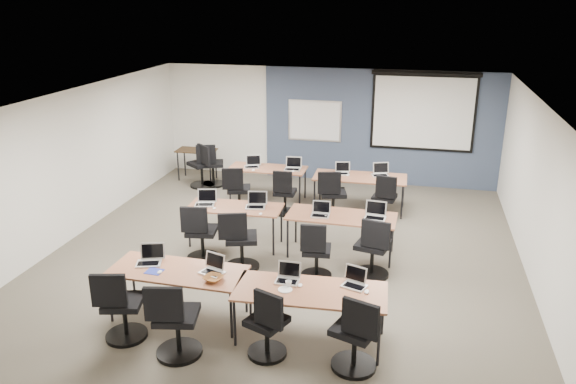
% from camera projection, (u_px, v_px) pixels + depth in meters
% --- Properties ---
extents(floor, '(8.00, 9.00, 0.02)m').
position_uv_depth(floor, '(283.00, 256.00, 9.73)').
color(floor, '#6B6354').
rests_on(floor, ground).
extents(ceiling, '(8.00, 9.00, 0.02)m').
position_uv_depth(ceiling, '(283.00, 101.00, 8.84)').
color(ceiling, white).
rests_on(ceiling, ground).
extents(wall_back, '(8.00, 0.04, 2.70)m').
position_uv_depth(wall_back, '(328.00, 125.00, 13.42)').
color(wall_back, beige).
rests_on(wall_back, ground).
extents(wall_front, '(8.00, 0.04, 2.70)m').
position_uv_depth(wall_front, '(167.00, 332.00, 5.15)').
color(wall_front, beige).
rests_on(wall_front, ground).
extents(wall_left, '(0.04, 9.00, 2.70)m').
position_uv_depth(wall_left, '(69.00, 167.00, 10.15)').
color(wall_left, beige).
rests_on(wall_left, ground).
extents(wall_right, '(0.04, 9.00, 2.70)m').
position_uv_depth(wall_right, '(542.00, 202.00, 8.42)').
color(wall_right, beige).
rests_on(wall_right, ground).
extents(blue_accent_panel, '(5.50, 0.04, 2.70)m').
position_uv_depth(blue_accent_panel, '(380.00, 128.00, 13.12)').
color(blue_accent_panel, '#3D5977').
rests_on(blue_accent_panel, wall_back).
extents(whiteboard, '(1.28, 0.03, 0.98)m').
position_uv_depth(whiteboard, '(315.00, 121.00, 13.38)').
color(whiteboard, silver).
rests_on(whiteboard, wall_back).
extents(projector_screen, '(2.40, 0.10, 1.82)m').
position_uv_depth(projector_screen, '(423.00, 107.00, 12.68)').
color(projector_screen, black).
rests_on(projector_screen, wall_back).
extents(training_table_front_left, '(1.87, 0.78, 0.73)m').
position_uv_depth(training_table_front_left, '(177.00, 273.00, 7.68)').
color(training_table_front_left, '#A56935').
rests_on(training_table_front_left, floor).
extents(training_table_front_right, '(1.94, 0.81, 0.73)m').
position_uv_depth(training_table_front_right, '(310.00, 293.00, 7.15)').
color(training_table_front_right, '#A05E2D').
rests_on(training_table_front_right, floor).
extents(training_table_mid_left, '(1.68, 0.70, 0.73)m').
position_uv_depth(training_table_mid_left, '(235.00, 209.00, 9.98)').
color(training_table_mid_left, '#A77E48').
rests_on(training_table_mid_left, floor).
extents(training_table_mid_right, '(1.86, 0.77, 0.73)m').
position_uv_depth(training_table_mid_right, '(341.00, 218.00, 9.58)').
color(training_table_mid_right, olive).
rests_on(training_table_mid_right, floor).
extents(training_table_back_left, '(1.68, 0.70, 0.73)m').
position_uv_depth(training_table_back_left, '(268.00, 170.00, 12.22)').
color(training_table_back_left, brown).
rests_on(training_table_back_left, floor).
extents(training_table_back_right, '(1.91, 0.80, 0.73)m').
position_uv_depth(training_table_back_right, '(360.00, 178.00, 11.64)').
color(training_table_back_right, brown).
rests_on(training_table_back_right, floor).
extents(laptop_0, '(0.34, 0.29, 0.26)m').
position_uv_depth(laptop_0, '(150.00, 258.00, 7.86)').
color(laptop_0, '#AFAFB9').
rests_on(laptop_0, training_table_front_left).
extents(mouse_0, '(0.08, 0.11, 0.03)m').
position_uv_depth(mouse_0, '(160.00, 272.00, 7.58)').
color(mouse_0, white).
rests_on(mouse_0, training_table_front_left).
extents(task_chair_0, '(0.55, 0.55, 1.02)m').
position_uv_depth(task_chair_0, '(121.00, 311.00, 7.25)').
color(task_chair_0, black).
rests_on(task_chair_0, floor).
extents(laptop_1, '(0.31, 0.27, 0.24)m').
position_uv_depth(laptop_1, '(213.00, 268.00, 7.59)').
color(laptop_1, '#BDBDBD').
rests_on(laptop_1, training_table_front_left).
extents(mouse_1, '(0.07, 0.10, 0.03)m').
position_uv_depth(mouse_1, '(216.00, 276.00, 7.49)').
color(mouse_1, white).
rests_on(mouse_1, training_table_front_left).
extents(task_chair_1, '(0.58, 0.58, 1.05)m').
position_uv_depth(task_chair_1, '(175.00, 325.00, 6.90)').
color(task_chair_1, black).
rests_on(task_chair_1, floor).
extents(laptop_2, '(0.31, 0.26, 0.23)m').
position_uv_depth(laptop_2, '(288.00, 276.00, 7.36)').
color(laptop_2, silver).
rests_on(laptop_2, training_table_front_right).
extents(mouse_2, '(0.08, 0.11, 0.03)m').
position_uv_depth(mouse_2, '(300.00, 285.00, 7.24)').
color(mouse_2, white).
rests_on(mouse_2, training_table_front_right).
extents(task_chair_2, '(0.52, 0.50, 0.98)m').
position_uv_depth(task_chair_2, '(267.00, 329.00, 6.89)').
color(task_chair_2, black).
rests_on(task_chair_2, floor).
extents(laptop_3, '(0.30, 0.26, 0.23)m').
position_uv_depth(laptop_3, '(355.00, 281.00, 7.24)').
color(laptop_3, '#A6A6AC').
rests_on(laptop_3, training_table_front_right).
extents(mouse_3, '(0.08, 0.11, 0.04)m').
position_uv_depth(mouse_3, '(367.00, 292.00, 7.08)').
color(mouse_3, white).
rests_on(mouse_3, training_table_front_right).
extents(task_chair_3, '(0.57, 0.55, 1.03)m').
position_uv_depth(task_chair_3, '(356.00, 339.00, 6.64)').
color(task_chair_3, black).
rests_on(task_chair_3, floor).
extents(laptop_4, '(0.34, 0.29, 0.26)m').
position_uv_depth(laptop_4, '(206.00, 201.00, 10.06)').
color(laptop_4, '#B6B6BC').
rests_on(laptop_4, training_table_mid_left).
extents(mouse_4, '(0.07, 0.10, 0.03)m').
position_uv_depth(mouse_4, '(214.00, 208.00, 9.86)').
color(mouse_4, white).
rests_on(mouse_4, training_table_mid_left).
extents(task_chair_4, '(0.55, 0.55, 1.03)m').
position_uv_depth(task_chair_4, '(200.00, 237.00, 9.45)').
color(task_chair_4, black).
rests_on(task_chair_4, floor).
extents(laptop_5, '(0.35, 0.29, 0.26)m').
position_uv_depth(laptop_5, '(256.00, 203.00, 9.94)').
color(laptop_5, '#BBBBBD').
rests_on(laptop_5, training_table_mid_left).
extents(mouse_5, '(0.07, 0.10, 0.03)m').
position_uv_depth(mouse_5, '(261.00, 214.00, 9.61)').
color(mouse_5, white).
rests_on(mouse_5, training_table_mid_left).
extents(task_chair_5, '(0.58, 0.57, 1.05)m').
position_uv_depth(task_chair_5, '(240.00, 245.00, 9.14)').
color(task_chair_5, black).
rests_on(task_chair_5, floor).
extents(laptop_6, '(0.31, 0.26, 0.24)m').
position_uv_depth(laptop_6, '(321.00, 212.00, 9.55)').
color(laptop_6, silver).
rests_on(laptop_6, training_table_mid_right).
extents(mouse_6, '(0.08, 0.11, 0.03)m').
position_uv_depth(mouse_6, '(326.00, 216.00, 9.50)').
color(mouse_6, white).
rests_on(mouse_6, training_table_mid_right).
extents(task_chair_6, '(0.49, 0.49, 0.98)m').
position_uv_depth(task_chair_6, '(316.00, 255.00, 8.84)').
color(task_chair_6, black).
rests_on(task_chair_6, floor).
extents(laptop_7, '(0.35, 0.30, 0.27)m').
position_uv_depth(laptop_7, '(375.00, 214.00, 9.45)').
color(laptop_7, silver).
rests_on(laptop_7, training_table_mid_right).
extents(mouse_7, '(0.07, 0.10, 0.03)m').
position_uv_depth(mouse_7, '(383.00, 225.00, 9.16)').
color(mouse_7, white).
rests_on(mouse_7, training_table_mid_right).
extents(task_chair_7, '(0.56, 0.56, 1.04)m').
position_uv_depth(task_chair_7, '(373.00, 252.00, 8.88)').
color(task_chair_7, black).
rests_on(task_chair_7, floor).
extents(laptop_8, '(0.33, 0.28, 0.25)m').
position_uv_depth(laptop_8, '(252.00, 164.00, 12.26)').
color(laptop_8, '#B4B4B4').
rests_on(laptop_8, training_table_back_left).
extents(mouse_8, '(0.09, 0.11, 0.04)m').
position_uv_depth(mouse_8, '(253.00, 170.00, 12.01)').
color(mouse_8, white).
rests_on(mouse_8, training_table_back_left).
extents(task_chair_8, '(0.53, 0.53, 1.01)m').
position_uv_depth(task_chair_8, '(238.00, 194.00, 11.55)').
color(task_chair_8, black).
rests_on(task_chair_8, floor).
extents(laptop_9, '(0.34, 0.29, 0.26)m').
position_uv_depth(laptop_9, '(293.00, 166.00, 12.09)').
color(laptop_9, '#A7A7B1').
rests_on(laptop_9, training_table_back_left).
extents(mouse_9, '(0.08, 0.11, 0.04)m').
position_uv_depth(mouse_9, '(293.00, 171.00, 11.94)').
color(mouse_9, white).
rests_on(mouse_9, training_table_back_left).
extents(task_chair_9, '(0.48, 0.48, 0.96)m').
position_uv_depth(task_chair_9, '(284.00, 196.00, 11.49)').
color(task_chair_9, black).
rests_on(task_chair_9, floor).
extents(laptop_10, '(0.31, 0.26, 0.24)m').
position_uv_depth(laptop_10, '(342.00, 171.00, 11.80)').
color(laptop_10, '#ADADB9').
rests_on(laptop_10, training_table_back_right).
extents(mouse_10, '(0.07, 0.10, 0.03)m').
position_uv_depth(mouse_10, '(347.00, 175.00, 11.68)').
color(mouse_10, white).
rests_on(mouse_10, training_table_back_right).
extents(task_chair_10, '(0.56, 0.56, 1.04)m').
position_uv_depth(task_chair_10, '(332.00, 199.00, 11.23)').
color(task_chair_10, black).
rests_on(task_chair_10, floor).
extents(laptop_11, '(0.34, 0.29, 0.26)m').
position_uv_depth(laptop_11, '(380.00, 172.00, 11.69)').
color(laptop_11, '#A6A6AC').
rests_on(laptop_11, training_table_back_right).
extents(mouse_11, '(0.07, 0.10, 0.04)m').
position_uv_depth(mouse_11, '(395.00, 181.00, 11.34)').
color(mouse_11, white).
rests_on(mouse_11, training_table_back_right).
extents(task_chair_11, '(0.50, 0.50, 0.98)m').
position_uv_depth(task_chair_11, '(384.00, 202.00, 11.14)').
color(task_chair_11, black).
rests_on(task_chair_11, floor).
extents(blue_mousepad, '(0.23, 0.20, 0.01)m').
position_uv_depth(blue_mousepad, '(154.00, 271.00, 7.62)').
color(blue_mousepad, '#222E97').
rests_on(blue_mousepad, training_table_front_left).
extents(snack_bowl, '(0.36, 0.36, 0.07)m').
position_uv_depth(snack_bowl, '(213.00, 278.00, 7.37)').
color(snack_bowl, brown).
rests_on(snack_bowl, training_table_front_left).
extents(snack_plate, '(0.24, 0.24, 0.01)m').
position_uv_depth(snack_plate, '(285.00, 290.00, 7.14)').
color(snack_plate, white).
rests_on(snack_plate, training_table_front_right).
extents(coffee_cup, '(0.09, 0.09, 0.07)m').
position_uv_depth(coffee_cup, '(289.00, 284.00, 7.20)').
color(coffee_cup, white).
rests_on(coffee_cup, snack_plate).
extents(utility_table, '(0.94, 0.52, 0.75)m').
position_uv_depth(utility_table, '(197.00, 153.00, 13.61)').
color(utility_table, black).
rests_on(utility_table, floor).
extents(spare_chair_a, '(0.58, 0.56, 1.03)m').
position_uv_depth(spare_chair_a, '(211.00, 168.00, 13.21)').
color(spare_chair_a, black).
rests_on(spare_chair_a, floor).
extents(spare_chair_b, '(0.67, 0.58, 1.05)m').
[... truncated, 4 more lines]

